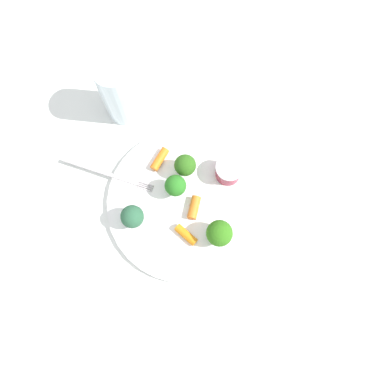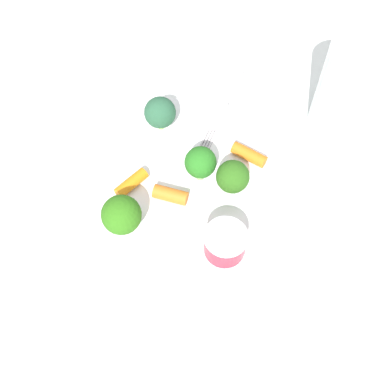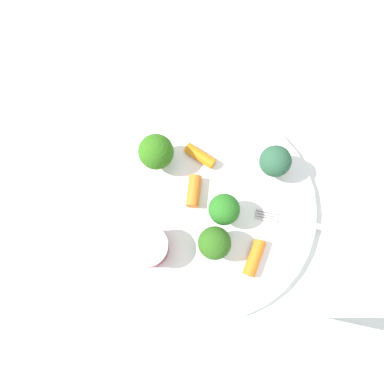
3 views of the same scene
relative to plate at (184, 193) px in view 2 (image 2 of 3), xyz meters
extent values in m
plane|color=white|center=(0.00, 0.00, -0.01)|extent=(2.40, 2.40, 0.00)
cylinder|color=white|center=(0.00, 0.00, 0.00)|extent=(0.28, 0.28, 0.01)
cylinder|color=maroon|center=(-0.08, -0.03, 0.02)|extent=(0.04, 0.04, 0.03)
cylinder|color=silver|center=(-0.08, -0.03, 0.04)|extent=(0.05, 0.05, 0.00)
cylinder|color=#92C15B|center=(0.10, 0.02, 0.01)|extent=(0.01, 0.01, 0.01)
sphere|color=#2A583C|center=(0.10, 0.02, 0.03)|extent=(0.04, 0.04, 0.04)
cylinder|color=#92B274|center=(0.02, -0.02, 0.01)|extent=(0.01, 0.01, 0.02)
sphere|color=#27701F|center=(0.02, -0.02, 0.04)|extent=(0.04, 0.04, 0.04)
cylinder|color=#86B06D|center=(-0.04, 0.07, 0.01)|extent=(0.01, 0.01, 0.01)
sphere|color=#306E18|center=(-0.04, 0.07, 0.04)|extent=(0.04, 0.04, 0.04)
cylinder|color=#82AC71|center=(-0.01, -0.05, 0.01)|extent=(0.01, 0.01, 0.02)
sphere|color=#2D6019|center=(-0.01, -0.05, 0.04)|extent=(0.04, 0.04, 0.04)
cylinder|color=orange|center=(0.01, 0.06, 0.01)|extent=(0.04, 0.04, 0.01)
cylinder|color=orange|center=(-0.01, 0.02, 0.01)|extent=(0.03, 0.04, 0.02)
cylinder|color=orange|center=(0.03, -0.08, 0.01)|extent=(0.04, 0.04, 0.01)
cube|color=#B7AFB1|center=(0.14, -0.08, 0.01)|extent=(0.13, 0.08, 0.00)
cube|color=#B7AFB1|center=(0.07, -0.04, 0.01)|extent=(0.03, 0.02, 0.00)
cube|color=#B7AFB1|center=(0.07, -0.04, 0.01)|extent=(0.03, 0.02, 0.00)
cube|color=#B7AFB1|center=(0.07, -0.04, 0.01)|extent=(0.03, 0.02, 0.00)
cube|color=#B7AFB1|center=(0.07, -0.04, 0.01)|extent=(0.03, 0.02, 0.00)
cylinder|color=silver|center=(0.08, -0.21, 0.06)|extent=(0.07, 0.07, 0.13)
camera|label=1|loc=(0.02, 0.15, 0.59)|focal=32.38mm
camera|label=2|loc=(-0.30, 0.03, 0.52)|focal=47.42mm
camera|label=3|loc=(-0.05, -0.09, 0.41)|focal=31.29mm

